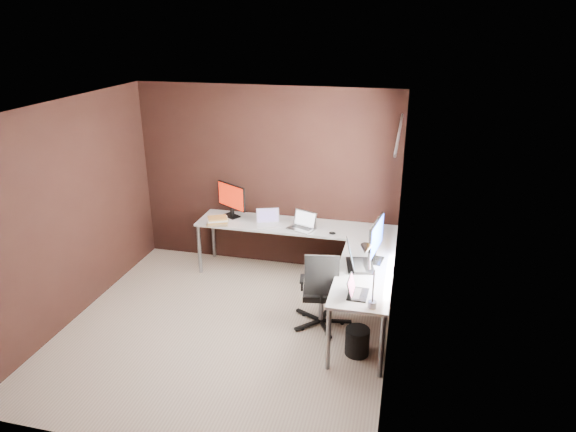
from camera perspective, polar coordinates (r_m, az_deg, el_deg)
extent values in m
cube|color=beige|center=(6.01, -6.98, -12.39)|extent=(3.60, 3.60, 0.00)
cube|color=white|center=(5.07, -8.26, 11.84)|extent=(3.60, 3.60, 0.00)
cube|color=black|center=(7.02, -2.39, 4.19)|extent=(3.60, 0.00, 2.50)
cube|color=black|center=(3.98, -16.88, -11.02)|extent=(3.60, 0.00, 2.50)
cube|color=black|center=(6.26, -23.15, 0.27)|extent=(0.00, 3.60, 2.50)
cube|color=black|center=(5.09, 11.78, -3.12)|extent=(0.00, 3.60, 2.50)
cube|color=white|center=(5.34, 11.97, 0.36)|extent=(0.00, 1.00, 1.30)
cube|color=orange|center=(4.75, 10.97, -4.90)|extent=(0.01, 0.35, 2.00)
cube|color=orange|center=(6.09, 11.76, 1.01)|extent=(0.01, 0.35, 2.00)
cylinder|color=slate|center=(5.11, 12.26, 9.13)|extent=(0.02, 1.90, 0.02)
cube|color=silver|center=(6.82, 0.84, -1.11)|extent=(2.65, 0.60, 0.03)
cube|color=silver|center=(5.67, 8.50, -6.25)|extent=(0.60, 1.65, 0.03)
cylinder|color=slate|center=(7.11, -9.82, -3.66)|extent=(0.05, 0.05, 0.70)
cylinder|color=slate|center=(7.55, -8.30, -2.05)|extent=(0.05, 0.05, 0.70)
cylinder|color=slate|center=(5.21, 4.49, -13.46)|extent=(0.05, 0.05, 0.70)
cylinder|color=slate|center=(5.18, 10.35, -14.06)|extent=(0.05, 0.05, 0.70)
cylinder|color=slate|center=(7.06, 11.54, -3.97)|extent=(0.05, 0.05, 0.70)
cube|color=silver|center=(6.55, 8.36, -6.34)|extent=(0.42, 0.50, 0.60)
cube|color=black|center=(7.14, -6.32, 0.01)|extent=(0.28, 0.25, 0.01)
cube|color=black|center=(7.13, -6.22, 0.51)|extent=(0.06, 0.06, 0.11)
cube|color=black|center=(7.05, -6.29, 2.22)|extent=(0.47, 0.30, 0.34)
cube|color=#B51B07|center=(7.04, -6.39, 2.19)|extent=(0.44, 0.26, 0.31)
cube|color=black|center=(5.91, 9.76, -4.89)|extent=(0.18, 0.25, 0.01)
cube|color=black|center=(5.89, 9.61, -4.34)|extent=(0.04, 0.06, 0.10)
cube|color=black|center=(5.79, 9.75, -2.22)|extent=(0.11, 0.60, 0.37)
cube|color=#0A25A2|center=(5.79, 9.90, -2.24)|extent=(0.09, 0.56, 0.34)
cube|color=silver|center=(6.80, -2.21, -0.97)|extent=(0.36, 0.30, 0.02)
cube|color=silver|center=(6.84, -2.27, 0.07)|extent=(0.30, 0.16, 0.19)
cube|color=#5F4E8A|center=(6.83, -2.27, 0.06)|extent=(0.27, 0.13, 0.16)
cube|color=silver|center=(6.68, 1.47, -1.41)|extent=(0.40, 0.34, 0.02)
cube|color=silver|center=(6.70, 1.91, -0.29)|extent=(0.33, 0.18, 0.21)
cube|color=white|center=(6.70, 1.88, -0.31)|extent=(0.29, 0.16, 0.18)
cube|color=black|center=(5.76, 8.00, -5.48)|extent=(0.37, 0.46, 0.02)
cube|color=black|center=(5.69, 6.96, -4.26)|extent=(0.16, 0.42, 0.26)
cube|color=#1E2D3B|center=(5.69, 7.02, -4.26)|extent=(0.13, 0.37, 0.22)
cube|color=black|center=(5.20, 7.78, -8.62)|extent=(0.20, 0.28, 0.02)
cube|color=black|center=(5.16, 7.01, -7.63)|extent=(0.06, 0.28, 0.17)
cube|color=#AE4873|center=(5.16, 7.08, -7.64)|extent=(0.05, 0.24, 0.15)
cube|color=#92764F|center=(6.91, -7.82, -0.74)|extent=(0.33, 0.29, 0.03)
cube|color=#B98438|center=(6.90, -7.83, -0.53)|extent=(0.31, 0.27, 0.02)
cube|color=white|center=(6.89, -7.84, -0.36)|extent=(0.33, 0.30, 0.02)
cube|color=#B98438|center=(6.89, -7.85, -0.22)|extent=(0.30, 0.28, 0.02)
ellipsoid|color=black|center=(6.92, -8.08, -0.69)|extent=(0.09, 0.07, 0.03)
ellipsoid|color=black|center=(6.54, 4.95, -1.90)|extent=(0.11, 0.09, 0.04)
cylinder|color=slate|center=(5.01, 9.32, -9.68)|extent=(0.08, 0.08, 0.06)
cylinder|color=slate|center=(4.91, 9.46, -7.67)|extent=(0.02, 0.02, 0.34)
cylinder|color=slate|center=(4.83, 9.06, -5.02)|extent=(0.02, 0.18, 0.25)
cone|color=slate|center=(4.86, 8.61, -3.72)|extent=(0.11, 0.14, 0.14)
cylinder|color=slate|center=(5.96, 3.69, -10.00)|extent=(0.05, 0.05, 0.34)
cube|color=black|center=(5.86, 3.74, -8.37)|extent=(0.47, 0.47, 0.07)
cube|color=black|center=(5.54, 3.78, -6.58)|extent=(0.38, 0.16, 0.45)
cylinder|color=black|center=(5.56, 7.69, -13.64)|extent=(0.30, 0.30, 0.29)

